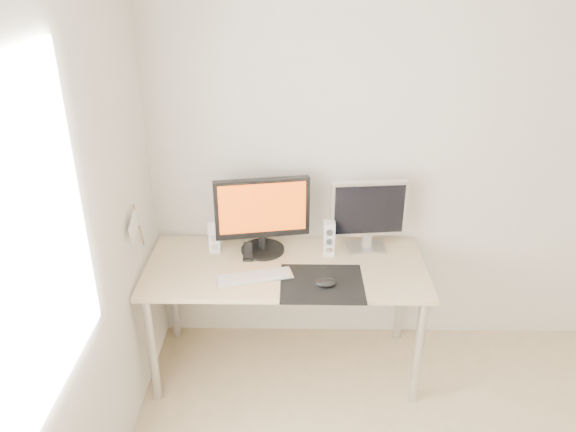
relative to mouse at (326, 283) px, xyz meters
name	(u,v)px	position (x,y,z in m)	size (l,w,h in m)	color
wall_back	(444,158)	(0.71, 0.59, 0.50)	(3.50, 3.50, 0.00)	white
wall_left	(15,347)	(-1.04, -1.16, 0.50)	(3.50, 3.50, 0.00)	white
window_pane	(1,279)	(-1.03, -1.16, 0.75)	(1.30, 1.30, 0.00)	white
mousepad	(322,284)	(-0.02, 0.03, -0.02)	(0.45, 0.40, 0.00)	black
mouse	(326,283)	(0.00, 0.00, 0.00)	(0.12, 0.07, 0.04)	black
desk	(286,277)	(-0.22, 0.22, -0.10)	(1.60, 0.70, 0.73)	#D1B587
main_monitor	(262,213)	(-0.36, 0.38, 0.23)	(0.55, 0.30, 0.47)	black
second_monitor	(368,212)	(0.26, 0.43, 0.22)	(0.45, 0.18, 0.43)	#AFAFB1
speaker_left	(215,235)	(-0.64, 0.38, 0.08)	(0.07, 0.08, 0.21)	white
speaker_right	(329,238)	(0.03, 0.36, 0.08)	(0.07, 0.08, 0.21)	white
keyboard	(254,277)	(-0.39, 0.08, -0.02)	(0.44, 0.22, 0.02)	silver
phone_dock	(248,254)	(-0.44, 0.28, 0.01)	(0.06, 0.05, 0.11)	black
pennant	(135,226)	(-1.01, 0.08, 0.29)	(0.01, 0.23, 0.29)	#A57F54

